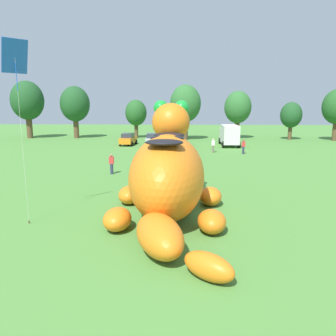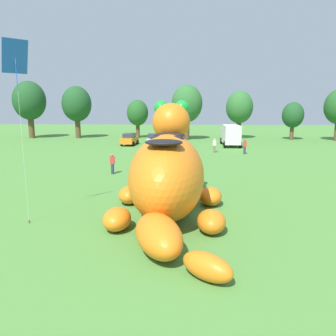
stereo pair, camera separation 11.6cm
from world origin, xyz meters
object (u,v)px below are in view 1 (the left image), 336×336
(spectator_wandering, at_px, (213,146))
(tethered_flying_kite, at_px, (15,59))
(car_silver, at_px, (152,139))
(box_truck, at_px, (229,135))
(car_red, at_px, (178,140))
(spectator_by_cars, at_px, (177,148))
(spectator_near_inflatable, at_px, (243,147))
(car_orange, at_px, (128,139))
(spectator_mid_field, at_px, (112,164))
(giant_inflatable_creature, at_px, (168,175))

(spectator_wandering, relative_size, tethered_flying_kite, 0.20)
(car_silver, height_order, box_truck, box_truck)
(box_truck, bearing_deg, car_red, -174.87)
(spectator_by_cars, bearing_deg, car_silver, 110.86)
(car_silver, relative_size, spectator_near_inflatable, 2.43)
(car_orange, distance_m, car_red, 7.25)
(car_silver, xyz_separation_m, car_red, (3.70, -0.71, 0.00))
(spectator_mid_field, relative_size, tethered_flying_kite, 0.20)
(car_orange, bearing_deg, car_silver, -3.37)
(car_red, bearing_deg, giant_inflatable_creature, -90.40)
(spectator_mid_field, xyz_separation_m, spectator_by_cars, (5.28, 10.20, 0.00))
(tethered_flying_kite, bearing_deg, spectator_wandering, 65.33)
(box_truck, distance_m, spectator_mid_field, 23.40)
(car_red, height_order, tethered_flying_kite, tethered_flying_kite)
(car_red, xyz_separation_m, spectator_wandering, (4.35, -6.17, -0.01))
(tethered_flying_kite, bearing_deg, giant_inflatable_creature, 11.39)
(car_orange, xyz_separation_m, spectator_by_cars, (7.15, -9.81, -0.01))
(car_orange, relative_size, spectator_wandering, 2.48)
(car_orange, xyz_separation_m, tethered_flying_kite, (0.25, -31.65, 6.82))
(spectator_near_inflatable, xyz_separation_m, spectator_wandering, (-3.46, 1.02, 0.00))
(car_silver, height_order, spectator_mid_field, car_silver)
(spectator_near_inflatable, relative_size, spectator_by_cars, 1.00)
(spectator_wandering, bearing_deg, car_orange, 148.44)
(box_truck, distance_m, spectator_near_inflatable, 7.89)
(box_truck, distance_m, spectator_wandering, 7.43)
(spectator_mid_field, height_order, tethered_flying_kite, tethered_flying_kite)
(car_red, height_order, spectator_mid_field, car_red)
(car_red, xyz_separation_m, tethered_flying_kite, (-6.93, -30.73, 6.82))
(car_silver, xyz_separation_m, box_truck, (10.92, -0.07, 0.74))
(car_orange, bearing_deg, car_red, -7.28)
(spectator_mid_field, distance_m, spectator_by_cars, 11.49)
(car_red, bearing_deg, box_truck, 5.13)
(car_red, distance_m, spectator_wandering, 7.55)
(box_truck, xyz_separation_m, spectator_near_inflatable, (0.59, -7.84, -0.75))
(giant_inflatable_creature, bearing_deg, car_orange, 102.98)
(giant_inflatable_creature, height_order, car_silver, giant_inflatable_creature)
(car_silver, relative_size, tethered_flying_kite, 0.49)
(spectator_mid_field, height_order, spectator_by_cars, same)
(giant_inflatable_creature, relative_size, car_orange, 2.74)
(car_red, distance_m, tethered_flying_kite, 32.23)
(box_truck, bearing_deg, giant_inflatable_creature, -103.89)
(spectator_wandering, bearing_deg, tethered_flying_kite, -114.67)
(giant_inflatable_creature, bearing_deg, spectator_wandering, 78.90)
(box_truck, relative_size, spectator_mid_field, 3.75)
(giant_inflatable_creature, xyz_separation_m, car_silver, (-3.50, 30.09, -1.33))
(giant_inflatable_creature, xyz_separation_m, box_truck, (7.42, 30.02, -0.58))
(car_red, bearing_deg, spectator_wandering, -54.82)
(giant_inflatable_creature, height_order, tethered_flying_kite, tethered_flying_kite)
(spectator_near_inflatable, relative_size, spectator_mid_field, 1.00)
(spectator_by_cars, distance_m, tethered_flying_kite, 23.90)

